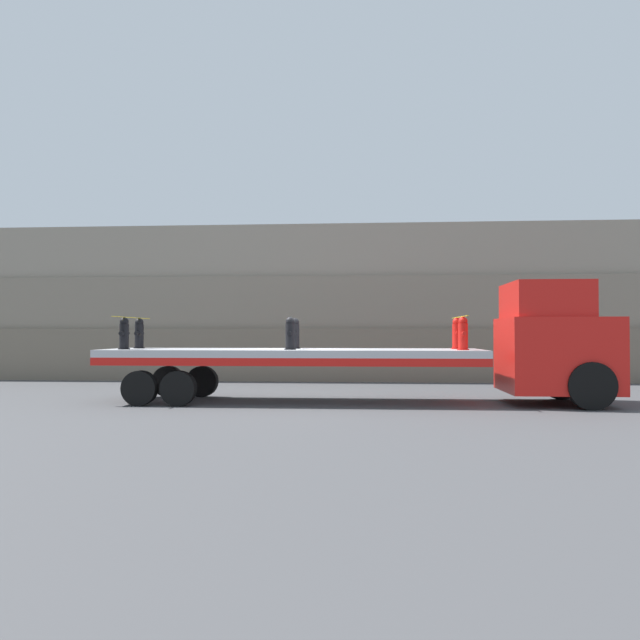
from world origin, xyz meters
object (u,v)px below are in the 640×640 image
truck_cab (558,343)px  fire_hydrant_black_near_1 (290,334)px  fire_hydrant_black_near_0 (124,334)px  fire_hydrant_red_near_2 (463,334)px  fire_hydrant_black_far_0 (139,334)px  flatbed_trailer (273,358)px  fire_hydrant_black_far_1 (295,334)px  fire_hydrant_red_far_2 (457,334)px

truck_cab → fire_hydrant_black_near_1: 6.90m
fire_hydrant_black_near_0 → fire_hydrant_red_near_2: (8.75, 0.00, 0.00)m
fire_hydrant_black_near_0 → fire_hydrant_black_far_0: bearing=90.0°
truck_cab → fire_hydrant_black_near_1: size_ratio=3.72×
flatbed_trailer → fire_hydrant_black_far_1: bearing=46.5°
fire_hydrant_black_far_1 → truck_cab: bearing=-4.5°
fire_hydrant_black_far_0 → fire_hydrant_black_far_1: (4.38, 0.00, 0.00)m
flatbed_trailer → fire_hydrant_black_near_1: size_ratio=11.84×
fire_hydrant_black_far_0 → fire_hydrant_red_near_2: (8.75, -1.08, 0.00)m
fire_hydrant_black_near_0 → fire_hydrant_black_far_0: same height
truck_cab → fire_hydrant_black_far_1: 6.90m
fire_hydrant_black_far_1 → fire_hydrant_red_far_2: 4.38m
fire_hydrant_black_near_1 → fire_hydrant_red_far_2: 4.51m
fire_hydrant_black_far_0 → fire_hydrant_black_near_1: 4.51m
fire_hydrant_red_far_2 → fire_hydrant_black_near_1: bearing=-166.1°
fire_hydrant_black_near_0 → fire_hydrant_red_near_2: 8.75m
fire_hydrant_black_far_1 → fire_hydrant_black_far_0: bearing=180.0°
fire_hydrant_red_near_2 → fire_hydrant_red_far_2: (0.00, 1.08, 0.00)m
fire_hydrant_black_near_0 → fire_hydrant_black_far_1: size_ratio=1.00×
truck_cab → fire_hydrant_black_near_0: truck_cab is taller
flatbed_trailer → fire_hydrant_black_near_0: size_ratio=11.84×
fire_hydrant_black_far_1 → fire_hydrant_black_near_1: bearing=-90.0°
truck_cab → flatbed_trailer: size_ratio=0.31×
fire_hydrant_red_near_2 → fire_hydrant_black_far_1: bearing=166.1°
fire_hydrant_black_near_0 → fire_hydrant_red_far_2: bearing=7.0°
fire_hydrant_red_far_2 → truck_cab: bearing=-12.2°
fire_hydrant_black_far_1 → fire_hydrant_red_near_2: bearing=-13.9°
flatbed_trailer → fire_hydrant_black_near_1: 0.99m
fire_hydrant_black_near_0 → fire_hydrant_black_near_1: bearing=0.0°
fire_hydrant_black_near_0 → fire_hydrant_black_near_1: same height
truck_cab → fire_hydrant_black_far_1: (-6.87, 0.54, 0.24)m
truck_cab → fire_hydrant_red_far_2: (-2.49, 0.54, 0.24)m
truck_cab → fire_hydrant_black_near_0: size_ratio=3.72×
flatbed_trailer → fire_hydrant_black_near_0: fire_hydrant_black_near_0 is taller
fire_hydrant_red_far_2 → fire_hydrant_black_far_0: bearing=180.0°
fire_hydrant_black_near_1 → fire_hydrant_red_near_2: bearing=0.0°
fire_hydrant_black_near_0 → fire_hydrant_red_near_2: size_ratio=1.00×
flatbed_trailer → fire_hydrant_red_near_2: bearing=-6.3°
flatbed_trailer → fire_hydrant_red_far_2: (4.89, 0.54, 0.65)m
fire_hydrant_red_far_2 → fire_hydrant_black_near_0: bearing=-173.0°
flatbed_trailer → fire_hydrant_black_far_0: size_ratio=11.84×
fire_hydrant_red_near_2 → fire_hydrant_black_near_0: bearing=180.0°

